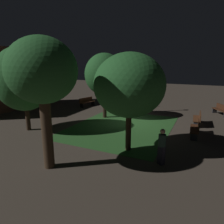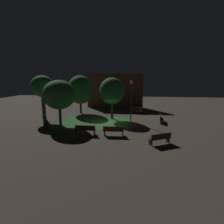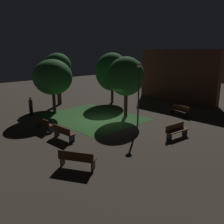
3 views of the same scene
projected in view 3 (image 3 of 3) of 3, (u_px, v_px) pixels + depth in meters
The scene contains 14 objects.
ground_plane at pixel (104, 121), 19.19m from camera, with size 60.00×60.00×0.00m, color #473D33.
grass_lawn at pixel (93, 117), 20.30m from camera, with size 8.20×6.41×0.01m, color #2D6028.
bench_path_side at pixel (44, 123), 16.88m from camera, with size 1.82×0.57×0.88m.
bench_front_left at pixel (63, 132), 15.12m from camera, with size 1.82×0.58×0.88m.
bench_lawn_edge at pixel (176, 130), 15.49m from camera, with size 0.67×1.84×0.88m.
bench_by_lamp at pixel (77, 159), 11.37m from camera, with size 1.80×1.32×0.88m.
bench_back_row at pixel (180, 110), 20.70m from camera, with size 1.86×0.86×0.88m.
tree_tall_center at pixel (112, 72), 25.25m from camera, with size 3.57×3.57×5.31m.
tree_left_canopy at pixel (126, 77), 19.71m from camera, with size 3.04×3.04×5.04m.
tree_lawn_side at pixel (53, 77), 20.67m from camera, with size 3.39×3.39×4.79m.
tree_back_left at pixel (58, 66), 24.24m from camera, with size 2.70×2.70×5.29m.
lamp_post_path_center at pixel (139, 84), 17.36m from camera, with size 0.36×0.36×4.67m.
pedestrian at pixel (31, 106), 20.61m from camera, with size 0.32×0.34×1.61m.
building_wall_backdrop at pixel (177, 76), 26.35m from camera, with size 9.39×0.80×5.66m, color brown.
Camera 3 is at (13.77, -12.24, 5.46)m, focal length 38.25 mm.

